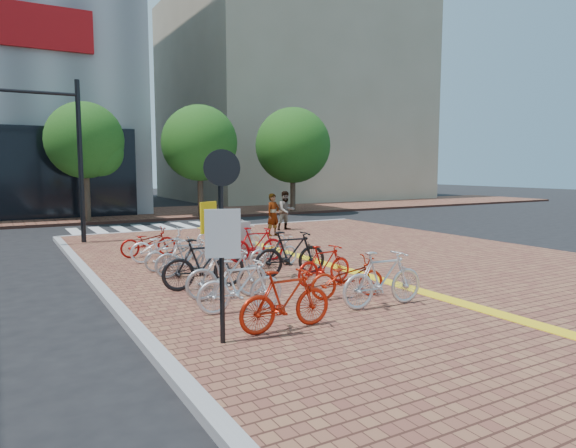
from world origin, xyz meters
TOP-DOWN VIEW (x-y plane):
  - ground at (0.00, 0.00)m, footprint 120.00×120.00m
  - tactile_strip at (2.00, -5.00)m, footprint 0.40×34.00m
  - kerb_west at (-4.00, -5.00)m, footprint 0.25×34.00m
  - kerb_north at (3.00, 12.00)m, footprint 14.00×0.25m
  - far_sidewalk at (0.00, 21.00)m, footprint 70.00×8.00m
  - building_beige at (18.00, 32.00)m, footprint 20.00×18.00m
  - crosswalk at (0.50, 14.00)m, footprint 7.50×4.00m
  - street_trees at (5.04, 17.45)m, footprint 16.20×4.60m
  - bike_0 at (-1.88, -2.68)m, footprint 1.72×0.51m
  - bike_1 at (-2.09, -1.32)m, footprint 1.71×0.65m
  - bike_2 at (-1.93, -0.29)m, footprint 1.79×0.69m
  - bike_3 at (-2.02, 0.78)m, footprint 1.94×0.68m
  - bike_4 at (-1.94, 2.14)m, footprint 1.68×0.64m
  - bike_5 at (-1.96, 3.16)m, footprint 1.61×0.58m
  - bike_6 at (-1.90, 4.47)m, footprint 1.87×0.81m
  - bike_7 at (-2.02, 5.60)m, footprint 1.69×0.60m
  - bike_8 at (0.47, -2.35)m, footprint 1.87×0.63m
  - bike_9 at (0.28, -1.45)m, footprint 1.72×0.84m
  - bike_10 at (0.54, -0.21)m, footprint 1.59×0.61m
  - bike_11 at (0.31, 0.97)m, footprint 1.95×0.72m
  - bike_12 at (0.53, 2.25)m, footprint 1.65×0.79m
  - bike_13 at (0.45, 3.21)m, footprint 1.72×0.69m
  - bike_14 at (0.47, 4.30)m, footprint 1.70×0.78m
  - bike_15 at (0.47, 5.55)m, footprint 1.97×0.82m
  - pedestrian_a at (3.53, 7.95)m, footprint 0.70×0.56m
  - pedestrian_b at (4.91, 9.35)m, footprint 0.85×0.67m
  - utility_box at (0.24, 3.85)m, footprint 0.56×0.44m
  - yellow_sign at (-1.34, 2.23)m, footprint 0.49×0.21m
  - notice_sign at (-3.04, -2.77)m, footprint 0.54×0.19m
  - traffic_light_pole at (-4.62, 9.76)m, footprint 3.10×1.19m

SIDE VIEW (x-z plane):
  - ground at x=0.00m, z-range 0.00..0.00m
  - crosswalk at x=0.50m, z-range 0.00..0.01m
  - far_sidewalk at x=0.00m, z-range 0.00..0.15m
  - kerb_west at x=-4.00m, z-range 0.00..0.15m
  - kerb_north at x=3.00m, z-range 0.00..0.15m
  - tactile_strip at x=2.00m, z-range 0.15..0.16m
  - bike_12 at x=0.53m, z-range 0.15..0.98m
  - bike_5 at x=-1.96m, z-range 0.15..0.99m
  - bike_9 at x=0.28m, z-range 0.15..1.01m
  - bike_7 at x=-2.02m, z-range 0.15..1.04m
  - bike_10 at x=0.54m, z-range 0.15..1.08m
  - bike_6 at x=-1.90m, z-range 0.15..1.10m
  - bike_4 at x=-1.94m, z-range 0.15..1.13m
  - bike_14 at x=0.47m, z-range 0.15..1.14m
  - bike_1 at x=-2.09m, z-range 0.15..1.15m
  - bike_13 at x=0.45m, z-range 0.15..1.15m
  - bike_15 at x=0.47m, z-range 0.15..1.16m
  - bike_0 at x=-1.88m, z-range 0.15..1.18m
  - bike_2 at x=-1.93m, z-range 0.15..1.20m
  - bike_8 at x=0.47m, z-range 0.15..1.26m
  - utility_box at x=0.24m, z-range 0.15..1.26m
  - bike_3 at x=-2.02m, z-range 0.15..1.29m
  - bike_11 at x=0.31m, z-range 0.15..1.30m
  - pedestrian_a at x=3.53m, z-range 0.15..1.83m
  - pedestrian_b at x=4.91m, z-range 0.15..1.84m
  - yellow_sign at x=-1.34m, z-range 0.51..2.35m
  - notice_sign at x=-3.04m, z-range 0.54..3.51m
  - street_trees at x=5.04m, z-range 0.92..7.27m
  - traffic_light_pole at x=-4.62m, z-range 1.25..7.02m
  - building_beige at x=18.00m, z-range 0.00..18.00m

